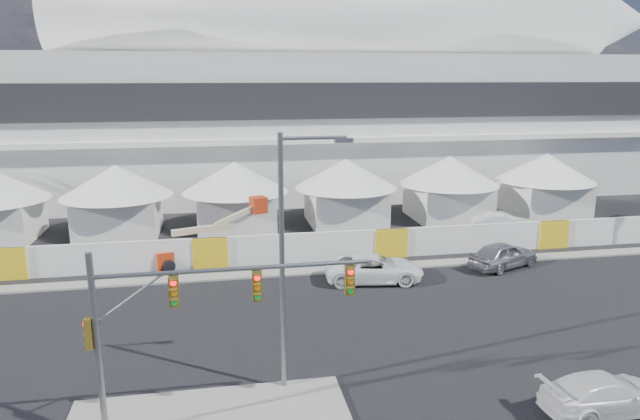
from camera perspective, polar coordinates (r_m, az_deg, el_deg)
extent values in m
plane|color=black|center=(24.78, 3.62, -15.78)|extent=(160.00, 160.00, 0.00)
cube|color=gray|center=(43.68, 25.75, -3.95)|extent=(80.00, 1.20, 0.12)
cube|color=silver|center=(64.58, 1.63, 8.85)|extent=(80.00, 24.00, 14.00)
cube|color=black|center=(52.60, 4.44, 10.85)|extent=(68.00, 0.30, 3.20)
cube|color=white|center=(52.63, 4.44, 7.03)|extent=(72.00, 0.80, 0.50)
cylinder|color=white|center=(62.69, 2.10, 18.58)|extent=(57.60, 8.40, 8.40)
cylinder|color=white|center=(63.11, 3.96, 18.14)|extent=(51.60, 6.80, 6.80)
cylinder|color=white|center=(63.59, 5.79, 17.69)|extent=(45.60, 5.20, 5.20)
cone|color=white|center=(76.71, 27.89, 16.32)|extent=(8.00, 7.60, 7.60)
cube|color=white|center=(46.82, -19.46, -0.45)|extent=(6.00, 6.00, 3.00)
cone|color=white|center=(46.29, -19.72, 2.79)|extent=(8.40, 8.40, 2.40)
cube|color=white|center=(46.22, -8.40, 0.00)|extent=(6.00, 6.00, 3.00)
cone|color=white|center=(45.68, -8.51, 3.30)|extent=(8.40, 8.40, 2.40)
cube|color=white|center=(47.35, 2.55, 0.46)|extent=(6.00, 6.00, 3.00)
cone|color=white|center=(46.82, 2.58, 3.68)|extent=(8.40, 8.40, 2.40)
cube|color=white|center=(50.09, 12.64, 0.86)|extent=(6.00, 6.00, 3.00)
cone|color=white|center=(49.59, 12.79, 3.91)|extent=(8.40, 8.40, 2.40)
cube|color=white|center=(54.21, 21.44, 1.19)|extent=(6.00, 6.00, 3.00)
cone|color=white|center=(53.75, 21.68, 4.00)|extent=(8.40, 8.40, 2.40)
cube|color=white|center=(38.86, 7.10, -3.28)|extent=(70.00, 0.25, 2.00)
imported|color=#A5A5AA|center=(38.43, 17.86, -4.28)|extent=(3.73, 5.32, 1.68)
imported|color=white|center=(34.35, 5.42, -5.80)|extent=(3.40, 6.16, 1.63)
imported|color=white|center=(24.24, 26.65, -16.08)|extent=(2.27, 5.01, 1.42)
imported|color=white|center=(46.67, 17.84, -1.26)|extent=(2.74, 5.10, 1.60)
imported|color=black|center=(50.54, 28.18, -1.19)|extent=(2.20, 4.55, 1.50)
cylinder|color=gray|center=(20.40, -21.35, -12.74)|extent=(0.22, 0.22, 6.49)
cylinder|color=gray|center=(19.07, -8.49, -5.86)|extent=(9.03, 0.14, 0.14)
cube|color=#594714|center=(19.35, -14.39, -7.89)|extent=(0.32, 0.22, 1.05)
cube|color=#594714|center=(19.32, -6.31, -7.57)|extent=(0.32, 0.22, 1.05)
cube|color=#594714|center=(19.77, 2.99, -7.01)|extent=(0.32, 0.22, 1.05)
cube|color=#594714|center=(20.23, -22.12, -11.36)|extent=(0.22, 0.32, 1.05)
cylinder|color=gray|center=(21.45, -3.81, -5.55)|extent=(0.20, 0.20, 9.93)
cylinder|color=gray|center=(20.59, -0.63, 7.23)|extent=(2.43, 0.13, 0.13)
cube|color=gray|center=(20.81, 2.39, 6.98)|extent=(0.66, 0.28, 0.17)
cube|color=red|center=(38.30, -13.35, -4.42)|extent=(4.30, 2.92, 1.20)
cube|color=beige|center=(37.80, -11.49, -2.05)|extent=(4.06, 1.70, 0.38)
cube|color=beige|center=(37.65, -7.87, -0.93)|extent=(3.16, 1.34, 1.33)
cube|color=red|center=(37.61, -5.57, -0.03)|extent=(1.25, 1.25, 1.09)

